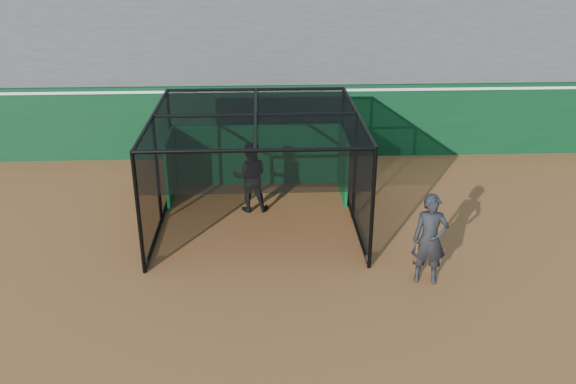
{
  "coord_description": "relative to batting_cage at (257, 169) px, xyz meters",
  "views": [
    {
      "loc": [
        0.29,
        -11.55,
        7.26
      ],
      "look_at": [
        0.89,
        2.0,
        1.4
      ],
      "focal_mm": 38.0,
      "sensor_mm": 36.0,
      "label": 1
    }
  ],
  "objects": [
    {
      "name": "batter",
      "position": [
        -0.19,
        0.63,
        -0.47
      ],
      "size": [
        0.98,
        0.77,
        1.99
      ],
      "primitive_type": "imported",
      "rotation": [
        0.0,
        0.0,
        3.16
      ],
      "color": "black",
      "rests_on": "ground"
    },
    {
      "name": "batting_cage",
      "position": [
        0.0,
        0.0,
        0.0
      ],
      "size": [
        5.29,
        5.47,
        2.94
      ],
      "color": "black",
      "rests_on": "ground"
    },
    {
      "name": "on_deck_player",
      "position": [
        3.78,
        -3.33,
        -0.43
      ],
      "size": [
        0.84,
        0.62,
        2.08
      ],
      "color": "black",
      "rests_on": "ground"
    },
    {
      "name": "ground",
      "position": [
        -0.13,
        -3.41,
        -1.47
      ],
      "size": [
        120.0,
        120.0,
        0.0
      ],
      "primitive_type": "plane",
      "color": "brown",
      "rests_on": "ground"
    },
    {
      "name": "grandstand",
      "position": [
        -0.13,
        8.86,
        3.01
      ],
      "size": [
        50.0,
        7.85,
        8.95
      ],
      "color": "#4C4C4F",
      "rests_on": "ground"
    },
    {
      "name": "outfield_wall",
      "position": [
        -0.13,
        5.09,
        -0.18
      ],
      "size": [
        50.0,
        0.5,
        2.5
      ],
      "color": "#093417",
      "rests_on": "ground"
    }
  ]
}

